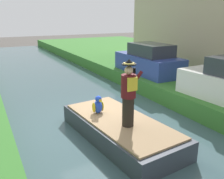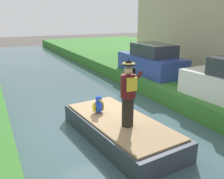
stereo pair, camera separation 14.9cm
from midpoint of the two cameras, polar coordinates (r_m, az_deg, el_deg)
ground_plane at (r=8.59m, az=-1.75°, el=-8.22°), size 80.00×80.00×0.00m
canal_water at (r=8.57m, az=-1.75°, el=-7.92°), size 5.82×48.00×0.10m
boat at (r=7.40m, az=2.42°, el=-9.08°), size 2.16×4.34×0.61m
person_pirate at (r=6.55m, az=4.44°, el=-0.98°), size 0.61×0.42×1.85m
parrot_plush at (r=7.65m, az=-2.61°, el=-3.70°), size 0.36×0.35×0.57m
parked_car_blue at (r=12.81m, az=9.38°, el=6.57°), size 1.75×4.02×1.50m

